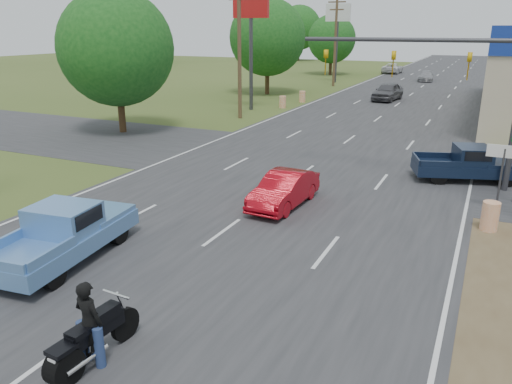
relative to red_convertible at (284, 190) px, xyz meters
The scene contains 26 objects.
ground 11.34m from the red_convertible, 94.40° to the right, with size 200.00×200.00×0.00m, color #425421.
main_road 28.73m from the red_convertible, 91.73° to the left, with size 15.00×180.00×0.02m, color #2D2D30.
cross_road 6.80m from the red_convertible, 97.36° to the left, with size 120.00×10.00×0.02m, color #2D2D30.
utility_pole_5 20.22m from the red_convertible, 121.81° to the left, with size 2.00×0.28×10.00m.
utility_pole_6 42.27m from the red_convertible, 104.29° to the left, with size 2.00×0.28×10.00m.
tree_0 17.84m from the red_convertible, 149.62° to the left, with size 7.14×7.14×8.84m.
tree_1 34.26m from the red_convertible, 115.07° to the left, with size 7.56×7.56×9.36m.
tree_2 56.91m from the red_convertible, 105.40° to the left, with size 6.72×6.72×8.32m.
tree_4 84.96m from the red_convertible, 131.25° to the left, with size 9.24×9.24×11.44m.
tree_6 89.42m from the red_convertible, 110.24° to the left, with size 8.82×8.82×10.92m.
barrel_0 7.17m from the red_convertible, ahead, with size 0.56×0.56×1.00m, color orange.
barrel_1 11.90m from the red_convertible, 50.74° to the left, with size 0.56×0.56×1.00m, color orange.
barrel_2 24.57m from the red_convertible, 112.41° to the left, with size 0.56×0.56×1.00m, color orange.
barrel_3 28.21m from the red_convertible, 108.75° to the left, with size 0.56×0.56×1.00m, color orange.
pole_sign_left_near 24.51m from the red_convertible, 118.76° to the left, with size 3.00×0.35×9.20m.
pole_sign_left_far 46.60m from the red_convertible, 104.26° to the left, with size 3.00×0.35×9.20m.
lane_sign 7.92m from the red_convertible, 20.31° to the left, with size 1.20×0.08×2.52m.
signal_mast 8.63m from the red_convertible, 49.07° to the left, with size 9.12×0.40×7.00m.
red_convertible is the anchor object (origin of this frame).
motorcycle 10.42m from the red_convertible, 89.72° to the right, with size 0.74×2.40×1.21m.
rider 10.35m from the red_convertible, 89.69° to the right, with size 0.64×0.42×1.74m, color black.
blue_pickup 7.99m from the red_convertible, 120.45° to the right, with size 2.49×5.19×1.66m.
navy_pickup 9.11m from the red_convertible, 46.75° to the left, with size 5.01×3.18×1.55m.
distant_car_grey 31.14m from the red_convertible, 94.12° to the left, with size 1.92×4.76×1.62m, color #4F4E53.
distant_car_silver 51.13m from the red_convertible, 91.53° to the left, with size 1.81×4.45×1.29m, color #9F9FA3.
distant_car_white 61.36m from the red_convertible, 96.90° to the left, with size 2.41×5.23×1.45m, color silver.
Camera 1 is at (7.54, -5.38, 6.48)m, focal length 35.00 mm.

